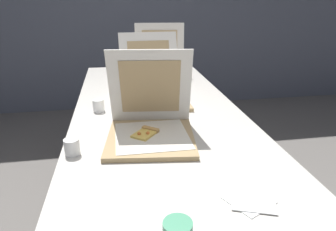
% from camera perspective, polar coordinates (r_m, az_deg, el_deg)
% --- Properties ---
extents(wall_back, '(10.00, 0.10, 2.60)m').
position_cam_1_polar(wall_back, '(3.83, -6.85, 20.67)').
color(wall_back, slate).
rests_on(wall_back, ground).
extents(table, '(0.94, 2.45, 0.75)m').
position_cam_1_polar(table, '(1.70, -1.69, -1.00)').
color(table, beige).
rests_on(table, ground).
extents(pizza_box_front, '(0.43, 0.43, 0.40)m').
position_cam_1_polar(pizza_box_front, '(1.39, -3.30, -2.03)').
color(pizza_box_front, tan).
rests_on(pizza_box_front, table).
extents(pizza_box_middle, '(0.40, 0.54, 0.38)m').
position_cam_1_polar(pizza_box_middle, '(1.90, -2.78, 4.54)').
color(pizza_box_middle, tan).
rests_on(pizza_box_middle, table).
extents(pizza_box_back, '(0.43, 0.43, 0.41)m').
position_cam_1_polar(pizza_box_back, '(2.37, -1.41, 8.20)').
color(pizza_box_back, tan).
rests_on(pizza_box_back, table).
extents(cup_white_far, '(0.06, 0.06, 0.07)m').
position_cam_1_polar(cup_white_far, '(2.04, -10.10, 4.86)').
color(cup_white_far, white).
rests_on(cup_white_far, table).
extents(cup_white_mid, '(0.06, 0.06, 0.07)m').
position_cam_1_polar(cup_white_mid, '(1.76, -12.92, 1.86)').
color(cup_white_mid, white).
rests_on(cup_white_mid, table).
extents(cup_white_near_left, '(0.06, 0.06, 0.07)m').
position_cam_1_polar(cup_white_near_left, '(1.31, -17.58, -5.64)').
color(cup_white_near_left, white).
rests_on(cup_white_near_left, table).
extents(napkin_pile, '(0.19, 0.18, 0.01)m').
position_cam_1_polar(napkin_pile, '(1.05, 15.30, -14.93)').
color(napkin_pile, white).
rests_on(napkin_pile, table).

